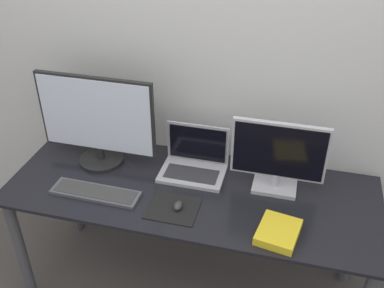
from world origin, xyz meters
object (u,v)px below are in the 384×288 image
Objects in this scene: monitor_right at (278,156)px; mouse at (178,206)px; monitor_left at (97,121)px; laptop at (195,161)px; book at (278,232)px; keyboard at (95,193)px.

monitor_right reaches higher than mouse.
monitor_left is 1.37× the size of monitor_right.
book is (0.46, -0.37, -0.04)m from laptop.
monitor_right is 1.98× the size of book.
book reaches higher than keyboard.
book is (0.96, -0.33, -0.23)m from monitor_left.
monitor_left reaches higher than book.
laptop is 0.75× the size of keyboard.
monitor_right is 0.52m from mouse.
mouse is at bearing 173.23° from book.
laptop is at bearing 36.92° from keyboard.
monitor_right reaches higher than keyboard.
keyboard is 1.94× the size of book.
keyboard is at bearing -143.08° from laptop.
monitor_right reaches higher than laptop.
laptop is at bearing 90.39° from mouse.
monitor_left is at bearing -180.00° from monitor_right.
monitor_left is 1.40× the size of keyboard.
keyboard is at bearing -162.18° from monitor_right.
monitor_right reaches higher than book.
monitor_right is 0.44m from laptop.
monitor_left is 0.92m from monitor_right.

